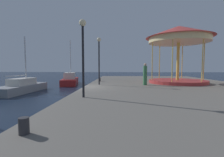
# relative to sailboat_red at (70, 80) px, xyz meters

# --- Properties ---
(ground_plane) EXTENTS (120.00, 120.00, 0.00)m
(ground_plane) POSITION_rel_sailboat_red_xyz_m (3.86, -8.72, -0.62)
(ground_plane) COLOR #162338
(quay_dock) EXTENTS (14.36, 29.85, 0.80)m
(quay_dock) POSITION_rel_sailboat_red_xyz_m (11.04, -8.72, -0.22)
(quay_dock) COLOR slate
(quay_dock) RESTS_ON ground
(sailboat_red) EXTENTS (3.03, 6.22, 6.15)m
(sailboat_red) POSITION_rel_sailboat_red_xyz_m (0.00, 0.00, 0.00)
(sailboat_red) COLOR maroon
(sailboat_red) RESTS_ON ground
(sailboat_grey) EXTENTS (2.38, 5.83, 5.29)m
(sailboat_grey) POSITION_rel_sailboat_red_xyz_m (-2.44, -6.94, -0.11)
(sailboat_grey) COLOR gray
(sailboat_grey) RESTS_ON ground
(carousel) EXTENTS (6.29, 6.29, 5.54)m
(carousel) POSITION_rel_sailboat_red_xyz_m (12.46, -5.46, 4.33)
(carousel) COLOR #B23333
(carousel) RESTS_ON quay_dock
(lamp_post_mid_promenade) EXTENTS (0.36, 0.36, 4.00)m
(lamp_post_mid_promenade) POSITION_rel_sailboat_red_xyz_m (4.84, -13.20, 2.95)
(lamp_post_mid_promenade) COLOR black
(lamp_post_mid_promenade) RESTS_ON quay_dock
(lamp_post_far_end) EXTENTS (0.36, 0.36, 4.17)m
(lamp_post_far_end) POSITION_rel_sailboat_red_xyz_m (4.91, -7.23, 3.05)
(lamp_post_far_end) COLOR black
(lamp_post_far_end) RESTS_ON quay_dock
(bollard_center) EXTENTS (0.24, 0.24, 0.40)m
(bollard_center) POSITION_rel_sailboat_red_xyz_m (4.54, -3.94, 0.38)
(bollard_center) COLOR #2D2D33
(bollard_center) RESTS_ON quay_dock
(bollard_south) EXTENTS (0.24, 0.24, 0.40)m
(bollard_south) POSITION_rel_sailboat_red_xyz_m (4.45, -17.80, 0.38)
(bollard_south) COLOR #2D2D33
(bollard_south) RESTS_ON quay_dock
(person_mid_promenade) EXTENTS (0.34, 0.34, 1.91)m
(person_mid_promenade) POSITION_rel_sailboat_red_xyz_m (8.98, -7.37, 1.08)
(person_mid_promenade) COLOR #387247
(person_mid_promenade) RESTS_ON quay_dock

